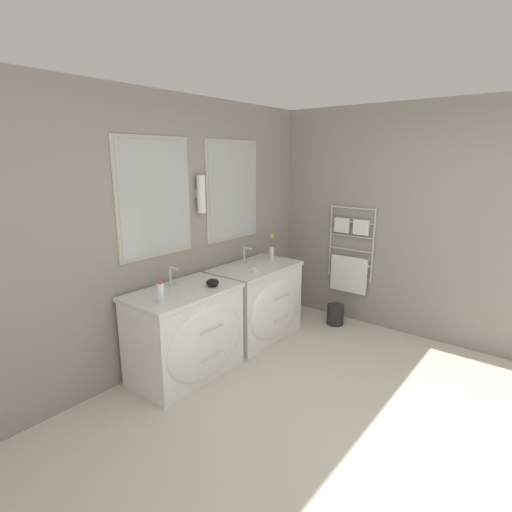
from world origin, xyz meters
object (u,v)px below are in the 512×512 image
at_px(vanity_left, 187,333).
at_px(flower_vase, 272,250).
at_px(vanity_right, 258,301).
at_px(amenity_bowl, 212,283).
at_px(waste_bin, 335,314).
at_px(toiletry_bottle, 161,292).

distance_m(vanity_left, flower_vase, 1.50).
bearing_deg(vanity_right, flower_vase, 10.23).
relative_size(vanity_left, flower_vase, 3.34).
height_order(vanity_left, amenity_bowl, amenity_bowl).
xyz_separation_m(amenity_bowl, flower_vase, (1.15, 0.16, 0.08)).
xyz_separation_m(vanity_right, amenity_bowl, (-0.82, -0.10, 0.45)).
relative_size(amenity_bowl, waste_bin, 0.49).
bearing_deg(waste_bin, flower_vase, 132.75).
distance_m(vanity_left, amenity_bowl, 0.52).
bearing_deg(waste_bin, toiletry_bottle, 168.41).
bearing_deg(amenity_bowl, toiletry_bottle, 176.39).
height_order(vanity_right, waste_bin, vanity_right).
height_order(toiletry_bottle, waste_bin, toiletry_bottle).
height_order(toiletry_bottle, flower_vase, flower_vase).
distance_m(vanity_right, waste_bin, 1.06).
distance_m(amenity_bowl, flower_vase, 1.17).
bearing_deg(waste_bin, vanity_right, 148.90).
bearing_deg(waste_bin, vanity_left, 164.79).
height_order(amenity_bowl, flower_vase, flower_vase).
bearing_deg(vanity_left, amenity_bowl, -21.88).
relative_size(vanity_left, waste_bin, 4.13).
distance_m(vanity_left, toiletry_bottle, 0.60).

